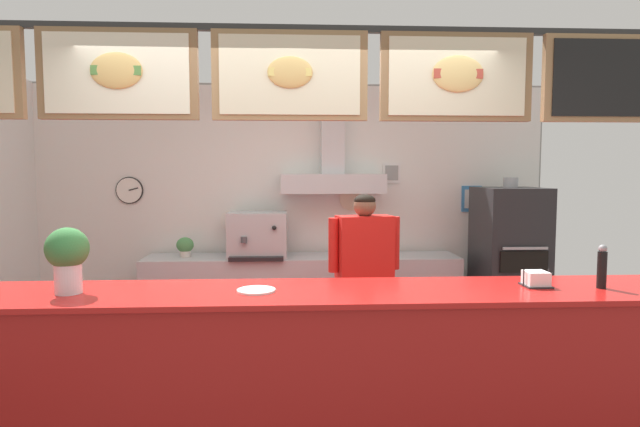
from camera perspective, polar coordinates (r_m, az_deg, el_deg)
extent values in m
cube|color=gray|center=(5.73, -3.09, 0.37)|extent=(5.48, 0.12, 2.70)
cube|color=white|center=(5.66, -3.09, 0.33)|extent=(5.44, 0.01, 2.66)
cylinder|color=black|center=(5.89, -20.04, 2.39)|extent=(0.28, 0.02, 0.28)
cylinder|color=white|center=(5.88, -20.07, 2.38)|extent=(0.26, 0.01, 0.26)
cube|color=black|center=(5.86, -19.66, 2.51)|extent=(0.10, 0.01, 0.04)
cylinder|color=white|center=(5.69, -9.69, -0.77)|extent=(0.23, 0.02, 0.23)
cylinder|color=beige|center=(5.67, 3.40, 1.57)|extent=(0.25, 0.02, 0.25)
cube|color=teal|center=(5.97, 16.16, 1.54)|extent=(0.22, 0.02, 0.29)
cube|color=silver|center=(5.96, 16.19, 1.54)|extent=(0.16, 0.01, 0.21)
cube|color=white|center=(5.73, 7.80, 4.41)|extent=(0.20, 0.02, 0.22)
cube|color=gray|center=(5.72, 7.82, 4.41)|extent=(0.14, 0.01, 0.16)
cube|color=silver|center=(5.48, 1.41, 3.28)|extent=(1.08, 0.38, 0.20)
cube|color=silver|center=(5.56, 1.36, 9.00)|extent=(0.24, 0.24, 0.91)
cube|color=#2D2D2D|center=(3.34, -3.30, 19.48)|extent=(5.05, 0.04, 0.04)
cube|color=olive|center=(3.40, -21.08, 13.98)|extent=(0.93, 0.05, 0.53)
cube|color=#F2E5C6|center=(3.38, -21.24, 14.05)|extent=(0.84, 0.01, 0.47)
ellipsoid|color=#DBAD60|center=(3.37, -21.31, 14.30)|extent=(0.30, 0.04, 0.21)
cube|color=#51843D|center=(3.36, -21.35, 14.32)|extent=(0.29, 0.01, 0.05)
cube|color=#9E754C|center=(3.25, -3.28, 14.75)|extent=(0.93, 0.05, 0.53)
cube|color=beige|center=(3.22, -3.28, 14.84)|extent=(0.84, 0.01, 0.47)
ellipsoid|color=#DBAD60|center=(3.21, -3.29, 15.11)|extent=(0.27, 0.04, 0.19)
cube|color=#E5C666|center=(3.20, -3.29, 15.13)|extent=(0.26, 0.01, 0.05)
cube|color=olive|center=(3.39, 14.59, 14.16)|extent=(0.93, 0.05, 0.53)
cube|color=beige|center=(3.37, 14.74, 14.23)|extent=(0.84, 0.01, 0.47)
ellipsoid|color=#E5BC70|center=(3.36, 14.81, 14.49)|extent=(0.31, 0.04, 0.22)
cube|color=#B74233|center=(3.35, 14.85, 14.51)|extent=(0.30, 0.01, 0.06)
cube|color=#9E754C|center=(3.81, 29.59, 12.64)|extent=(0.93, 0.05, 0.53)
cube|color=black|center=(3.79, 29.82, 12.68)|extent=(0.84, 0.01, 0.47)
cube|color=#B21916|center=(3.21, -3.15, -18.17)|extent=(4.54, 0.65, 1.06)
cube|color=red|center=(3.04, -3.20, -8.62)|extent=(4.63, 0.68, 0.03)
cube|color=#B7BABF|center=(5.47, -1.92, -9.35)|extent=(3.19, 0.54, 0.91)
cube|color=#929499|center=(5.55, -1.92, -12.26)|extent=(3.03, 0.50, 0.02)
cube|color=#232326|center=(5.56, 19.82, -5.68)|extent=(0.60, 0.67, 1.62)
cube|color=black|center=(5.22, 21.33, -4.93)|extent=(0.45, 0.02, 0.20)
cube|color=#A3A5AD|center=(5.19, 21.46, -3.54)|extent=(0.42, 0.02, 0.02)
cylinder|color=#A3A5AD|center=(5.47, 20.07, 3.20)|extent=(0.14, 0.14, 0.10)
cube|color=#232328|center=(4.44, 4.80, -12.75)|extent=(0.37, 0.26, 0.90)
cube|color=red|center=(4.28, 4.86, -3.67)|extent=(0.48, 0.30, 0.51)
cylinder|color=red|center=(4.37, 8.14, -3.19)|extent=(0.08, 0.08, 0.44)
cylinder|color=red|center=(4.20, 1.46, -3.46)|extent=(0.08, 0.08, 0.44)
sphere|color=brown|center=(4.24, 4.90, 0.86)|extent=(0.18, 0.18, 0.18)
ellipsoid|color=black|center=(4.24, 4.90, 1.42)|extent=(0.17, 0.17, 0.10)
cube|color=#B7BABF|center=(5.34, -6.81, -2.28)|extent=(0.59, 0.41, 0.46)
cylinder|color=#4C4C51|center=(5.12, -8.30, -2.86)|extent=(0.06, 0.06, 0.06)
cube|color=black|center=(5.13, -6.97, -4.92)|extent=(0.53, 0.10, 0.04)
sphere|color=black|center=(5.10, -5.01, -1.57)|extent=(0.04, 0.04, 0.04)
cylinder|color=#4C4C51|center=(5.40, 5.41, -4.25)|extent=(0.11, 0.11, 0.07)
ellipsoid|color=#387A3D|center=(5.39, 5.42, -3.19)|extent=(0.19, 0.19, 0.17)
cylinder|color=beige|center=(5.50, -14.46, -4.27)|extent=(0.11, 0.11, 0.06)
ellipsoid|color=#47894C|center=(5.49, -14.48, -3.33)|extent=(0.17, 0.17, 0.16)
cylinder|color=black|center=(3.48, 28.35, -5.44)|extent=(0.05, 0.05, 0.21)
sphere|color=gray|center=(3.46, 28.43, -3.38)|extent=(0.05, 0.05, 0.05)
cylinder|color=silver|center=(3.26, -25.73, -6.35)|extent=(0.15, 0.15, 0.17)
cylinder|color=gray|center=(3.27, -25.70, -7.31)|extent=(0.13, 0.13, 0.06)
ellipsoid|color=#387A3D|center=(3.23, -25.83, -3.43)|extent=(0.23, 0.23, 0.23)
cube|color=#262628|center=(3.38, 22.44, -7.27)|extent=(0.15, 0.15, 0.01)
cylinder|color=#262628|center=(3.34, 21.30, -6.55)|extent=(0.01, 0.01, 0.10)
cylinder|color=#262628|center=(3.40, 23.61, -6.42)|extent=(0.01, 0.01, 0.10)
cube|color=white|center=(3.37, 22.46, -6.57)|extent=(0.13, 0.13, 0.09)
cylinder|color=white|center=(3.02, -6.96, -8.30)|extent=(0.22, 0.22, 0.01)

